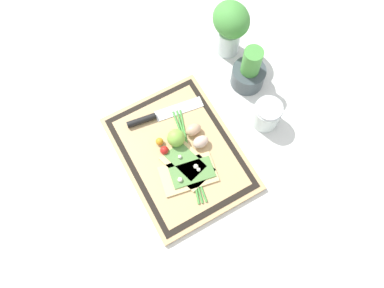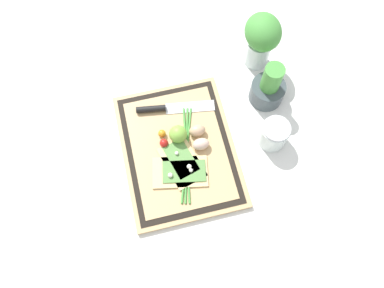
{
  "view_description": "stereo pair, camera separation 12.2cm",
  "coord_description": "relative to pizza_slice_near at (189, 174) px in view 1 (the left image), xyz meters",
  "views": [
    {
      "loc": [
        0.39,
        -0.17,
        1.17
      ],
      "look_at": [
        0.0,
        0.05,
        0.04
      ],
      "focal_mm": 35.0,
      "sensor_mm": 36.0,
      "label": 1
    },
    {
      "loc": [
        0.43,
        -0.06,
        1.17
      ],
      "look_at": [
        0.0,
        0.05,
        0.04
      ],
      "focal_mm": 35.0,
      "sensor_mm": 36.0,
      "label": 2
    }
  ],
  "objects": [
    {
      "name": "cherry_tomato_yellow",
      "position": [
        -0.14,
        -0.03,
        0.01
      ],
      "size": [
        0.03,
        0.03,
        0.03
      ],
      "primitive_type": "sphere",
      "color": "orange",
      "rests_on": "cutting_board"
    },
    {
      "name": "scallion_bunch",
      "position": [
        -0.06,
        0.03,
        -0.0
      ],
      "size": [
        0.33,
        0.11,
        0.01
      ],
      "color": "#47933D",
      "rests_on": "cutting_board"
    },
    {
      "name": "knife",
      "position": [
        -0.23,
        -0.01,
        0.0
      ],
      "size": [
        0.07,
        0.27,
        0.02
      ],
      "color": "silver",
      "rests_on": "cutting_board"
    },
    {
      "name": "egg_pink",
      "position": [
        -0.07,
        0.08,
        0.01
      ],
      "size": [
        0.04,
        0.06,
        0.04
      ],
      "primitive_type": "ellipsoid",
      "color": "beige",
      "rests_on": "cutting_board"
    },
    {
      "name": "sauce_jar",
      "position": [
        -0.05,
        0.32,
        0.02
      ],
      "size": [
        0.09,
        0.09,
        0.1
      ],
      "color": "silver",
      "rests_on": "ground_plane"
    },
    {
      "name": "herb_pot",
      "position": [
        -0.21,
        0.35,
        0.04
      ],
      "size": [
        0.12,
        0.12,
        0.18
      ],
      "color": "#3D474C",
      "rests_on": "ground_plane"
    },
    {
      "name": "cherry_tomato_red",
      "position": [
        -0.11,
        -0.03,
        0.01
      ],
      "size": [
        0.03,
        0.03,
        0.03
      ],
      "primitive_type": "sphere",
      "color": "red",
      "rests_on": "cutting_board"
    },
    {
      "name": "pizza_slice_far",
      "position": [
        -0.03,
        0.01,
        0.0
      ],
      "size": [
        0.18,
        0.14,
        0.02
      ],
      "color": "#DBBC7F",
      "rests_on": "cutting_board"
    },
    {
      "name": "cutting_board",
      "position": [
        -0.08,
        0.01,
        -0.02
      ],
      "size": [
        0.48,
        0.37,
        0.02
      ],
      "color": "tan",
      "rests_on": "ground_plane"
    },
    {
      "name": "herb_glass",
      "position": [
        -0.36,
        0.36,
        0.11
      ],
      "size": [
        0.14,
        0.12,
        0.22
      ],
      "color": "silver",
      "rests_on": "ground_plane"
    },
    {
      "name": "pizza_slice_near",
      "position": [
        0.0,
        0.0,
        0.0
      ],
      "size": [
        0.13,
        0.19,
        0.02
      ],
      "color": "#DBBC7F",
      "rests_on": "cutting_board"
    },
    {
      "name": "ground_plane",
      "position": [
        -0.08,
        0.01,
        -0.03
      ],
      "size": [
        6.0,
        6.0,
        0.0
      ],
      "primitive_type": "plane",
      "color": "silver"
    },
    {
      "name": "lime",
      "position": [
        -0.12,
        0.02,
        0.02
      ],
      "size": [
        0.06,
        0.06,
        0.06
      ],
      "primitive_type": "sphere",
      "color": "#7FB742",
      "rests_on": "cutting_board"
    },
    {
      "name": "egg_brown",
      "position": [
        -0.12,
        0.08,
        0.01
      ],
      "size": [
        0.04,
        0.06,
        0.04
      ],
      "primitive_type": "ellipsoid",
      "color": "tan",
      "rests_on": "cutting_board"
    }
  ]
}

